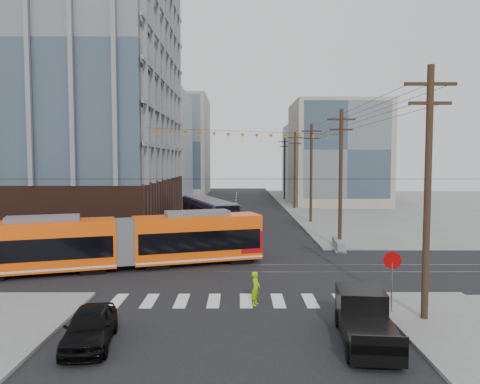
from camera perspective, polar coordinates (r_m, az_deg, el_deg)
The scene contains 18 objects.
ground at distance 26.78m, azimuth -1.12°, elevation -11.26°, with size 160.00×160.00×0.00m, color slate.
office_building at distance 54.24m, azimuth -25.12°, elevation 11.27°, with size 30.00×25.00×28.60m, color #381E16.
bg_bldg_nw_near at distance 79.80m, azimuth -12.86°, elevation 5.24°, with size 18.00×16.00×18.00m, color #8C99A5.
bg_bldg_ne_near at distance 75.48m, azimuth 11.76°, elevation 4.58°, with size 14.00×14.00×16.00m, color gray.
bg_bldg_nw_far at distance 98.95m, azimuth -8.61°, elevation 5.59°, with size 16.00×18.00×20.00m, color gray.
bg_bldg_ne_far at distance 95.48m, azimuth 10.44°, elevation 3.84°, with size 16.00×16.00×14.00m, color #8C99A5.
utility_pole_near at distance 21.48m, azimuth 21.89°, elevation -0.39°, with size 0.30×0.30×11.00m, color black.
utility_pole_far at distance 82.26m, azimuth 5.45°, elevation 2.84°, with size 0.30×0.30×11.00m, color black.
streetcar at distance 31.08m, azimuth -13.91°, elevation -5.97°, with size 18.03×2.54×3.47m, color #FB5108, non-canonical shape.
city_bus at distance 44.95m, azimuth -3.84°, elevation -2.91°, with size 2.57×11.85×3.36m, color #201738, non-canonical shape.
pickup_truck at distance 19.04m, azimuth 15.15°, elevation -15.01°, with size 1.84×5.15×1.75m, color black, non-canonical shape.
black_sedan at distance 19.23m, azimuth -17.83°, elevation -15.36°, with size 1.70×4.22×1.44m, color black.
parked_car_silver at distance 41.35m, azimuth -8.63°, elevation -4.94°, with size 1.44×4.14×1.36m, color #969CA5.
parked_car_white at distance 42.97m, azimuth -8.82°, elevation -4.53°, with size 2.07×5.09×1.48m, color #B5B2B3.
parked_car_grey at distance 51.65m, azimuth -6.71°, elevation -3.25°, with size 1.97×4.28×1.19m, color slate.
pedestrian at distance 23.05m, azimuth 1.93°, elevation -11.67°, with size 0.60×0.39×1.63m, color #93D902.
stop_sign at distance 22.59m, azimuth 18.02°, elevation -10.76°, with size 0.83×0.83×2.72m, color #9B0202, non-canonical shape.
jersey_barrier at distance 37.91m, azimuth 11.87°, elevation -6.27°, with size 0.82×3.64×0.73m, color gray.
Camera 1 is at (0.43, -25.85, 7.00)m, focal length 35.00 mm.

